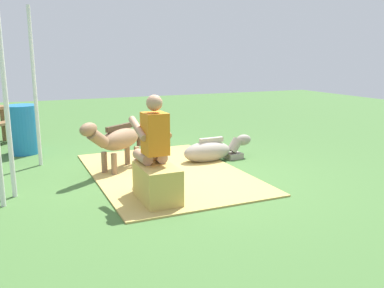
% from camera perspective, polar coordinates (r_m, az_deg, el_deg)
% --- Properties ---
extents(ground_plane, '(24.00, 24.00, 0.00)m').
position_cam_1_polar(ground_plane, '(6.25, -2.23, -4.65)').
color(ground_plane, '#426B33').
extents(hay_patch, '(3.36, 2.22, 0.02)m').
position_cam_1_polar(hay_patch, '(6.46, -3.54, -3.99)').
color(hay_patch, tan).
rests_on(hay_patch, ground).
extents(hay_bale, '(0.71, 0.44, 0.47)m').
position_cam_1_polar(hay_bale, '(5.18, -4.86, -5.58)').
color(hay_bale, tan).
rests_on(hay_bale, ground).
extents(person_seated, '(0.67, 0.43, 1.35)m').
position_cam_1_polar(person_seated, '(5.20, -5.60, 0.30)').
color(person_seated, tan).
rests_on(person_seated, ground).
extents(pony_standing, '(0.93, 1.17, 0.88)m').
position_cam_1_polar(pony_standing, '(6.53, -10.47, 0.58)').
color(pony_standing, '#8C6B4C').
rests_on(pony_standing, ground).
extents(pony_lying, '(0.44, 1.34, 0.42)m').
position_cam_1_polar(pony_lying, '(7.14, 2.84, -0.92)').
color(pony_lying, gray).
rests_on(pony_lying, ground).
extents(water_barrel, '(0.57, 0.57, 0.91)m').
position_cam_1_polar(water_barrel, '(8.29, -22.47, 1.89)').
color(water_barrel, '#1E72B2').
rests_on(water_barrel, ground).
extents(tent_pole_right, '(0.06, 0.06, 2.59)m').
position_cam_1_polar(tent_pole_right, '(7.18, -21.05, 7.27)').
color(tent_pole_right, silver).
rests_on(tent_pole_right, ground).
extents(tent_pole_mid, '(0.06, 0.06, 2.59)m').
position_cam_1_polar(tent_pole_mid, '(5.65, -24.51, 5.81)').
color(tent_pole_mid, silver).
rests_on(tent_pole_mid, ground).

